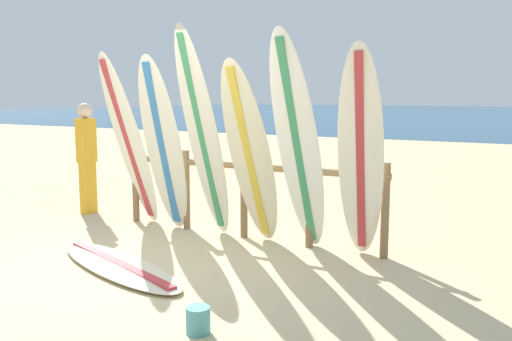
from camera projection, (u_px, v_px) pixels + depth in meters
name	position (u px, v px, depth m)	size (l,w,h in m)	color
ground_plane	(125.00, 268.00, 5.62)	(120.00, 120.00, 0.00)	#D3BC8C
surfboard_rack	(244.00, 185.00, 6.75)	(3.68, 0.09, 1.05)	olive
surfboard_leaning_far_left	(129.00, 141.00, 7.26)	(0.67, 0.92, 2.33)	white
surfboard_leaning_left	(163.00, 145.00, 6.95)	(0.57, 0.66, 2.28)	silver
surfboard_leaning_center_left	(203.00, 135.00, 6.56)	(0.52, 0.90, 2.59)	silver
surfboard_leaning_center	(250.00, 155.00, 6.27)	(0.64, 0.89, 2.18)	beige
surfboard_leaning_center_right	(298.00, 146.00, 5.86)	(0.51, 1.08, 2.46)	white
surfboard_leaning_right	(361.00, 155.00, 5.66)	(0.64, 0.89, 2.30)	white
surfboard_lying_on_sand	(118.00, 265.00, 5.59)	(2.28, 1.25, 0.08)	beige
beachgoer_standing	(87.00, 153.00, 8.13)	(0.23, 0.28, 1.66)	gold
sand_bucket	(198.00, 320.00, 4.06)	(0.18, 0.18, 0.20)	teal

